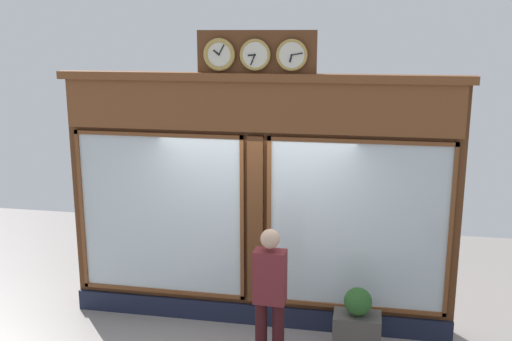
# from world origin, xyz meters

# --- Properties ---
(shop_facade) EXTENTS (5.16, 0.42, 3.84)m
(shop_facade) POSITION_xyz_m (0.00, -0.12, 1.69)
(shop_facade) COLOR #5B3319
(shop_facade) RESTS_ON ground_plane
(pedestrian) EXTENTS (0.37, 0.23, 1.69)m
(pedestrian) POSITION_xyz_m (-0.35, 1.01, 0.93)
(pedestrian) COLOR #3A1316
(pedestrian) RESTS_ON ground_plane
(planter_box) EXTENTS (0.56, 0.36, 0.56)m
(planter_box) POSITION_xyz_m (-1.34, 0.61, 0.28)
(planter_box) COLOR #4C4742
(planter_box) RESTS_ON ground_plane
(planter_shrub) EXTENTS (0.33, 0.33, 0.33)m
(planter_shrub) POSITION_xyz_m (-1.34, 0.61, 0.72)
(planter_shrub) COLOR #285623
(planter_shrub) RESTS_ON planter_box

